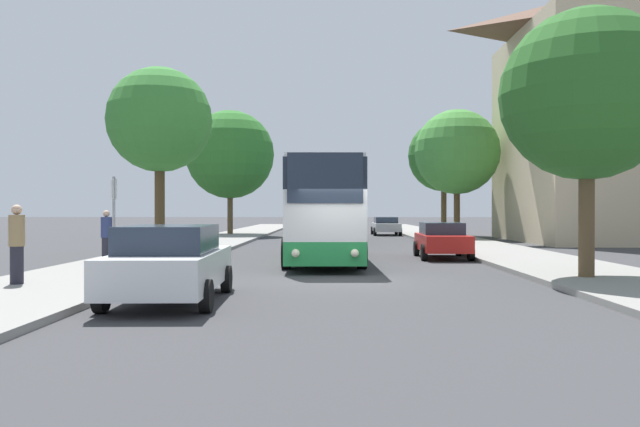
{
  "coord_description": "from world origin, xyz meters",
  "views": [
    {
      "loc": [
        -0.34,
        -16.86,
        1.89
      ],
      "look_at": [
        -0.86,
        13.68,
        1.72
      ],
      "focal_mm": 35.0,
      "sensor_mm": 36.0,
      "label": 1
    }
  ],
  "objects_px": {
    "bus_stop_sign": "(114,213)",
    "tree_right_near": "(444,156)",
    "pedestrian_waiting_far": "(17,244)",
    "parked_car_right_far": "(386,225)",
    "pedestrian_waiting_near": "(106,236)",
    "tree_right_mid": "(587,95)",
    "tree_right_far": "(457,152)",
    "parked_car_left_curb": "(170,262)",
    "bus_middle": "(320,213)",
    "parked_car_right_near": "(442,239)",
    "tree_left_near": "(230,155)",
    "bus_front": "(323,210)",
    "tree_left_far": "(160,121)"
  },
  "relations": [
    {
      "from": "bus_middle",
      "to": "tree_right_near",
      "type": "bearing_deg",
      "value": 45.1
    },
    {
      "from": "tree_left_far",
      "to": "tree_right_mid",
      "type": "bearing_deg",
      "value": -31.54
    },
    {
      "from": "parked_car_left_curb",
      "to": "pedestrian_waiting_near",
      "type": "height_order",
      "value": "pedestrian_waiting_near"
    },
    {
      "from": "bus_front",
      "to": "tree_left_far",
      "type": "height_order",
      "value": "tree_left_far"
    },
    {
      "from": "parked_car_left_curb",
      "to": "parked_car_right_far",
      "type": "height_order",
      "value": "parked_car_left_curb"
    },
    {
      "from": "bus_middle",
      "to": "tree_right_near",
      "type": "xyz_separation_m",
      "value": [
        8.98,
        8.35,
        4.17
      ]
    },
    {
      "from": "tree_left_near",
      "to": "tree_right_mid",
      "type": "bearing_deg",
      "value": -64.18
    },
    {
      "from": "parked_car_right_far",
      "to": "pedestrian_waiting_near",
      "type": "distance_m",
      "value": 28.85
    },
    {
      "from": "parked_car_left_curb",
      "to": "parked_car_right_near",
      "type": "bearing_deg",
      "value": 54.92
    },
    {
      "from": "parked_car_left_curb",
      "to": "bus_front",
      "type": "bearing_deg",
      "value": 71.66
    },
    {
      "from": "pedestrian_waiting_near",
      "to": "tree_left_near",
      "type": "height_order",
      "value": "tree_left_near"
    },
    {
      "from": "pedestrian_waiting_far",
      "to": "tree_right_far",
      "type": "xyz_separation_m",
      "value": [
        15.69,
        26.42,
        4.59
      ]
    },
    {
      "from": "pedestrian_waiting_far",
      "to": "tree_right_mid",
      "type": "xyz_separation_m",
      "value": [
        14.1,
        1.85,
        3.79
      ]
    },
    {
      "from": "parked_car_left_curb",
      "to": "pedestrian_waiting_near",
      "type": "distance_m",
      "value": 8.96
    },
    {
      "from": "bus_front",
      "to": "tree_left_far",
      "type": "bearing_deg",
      "value": 164.42
    },
    {
      "from": "tree_left_far",
      "to": "tree_right_far",
      "type": "bearing_deg",
      "value": 47.16
    },
    {
      "from": "bus_stop_sign",
      "to": "tree_right_mid",
      "type": "relative_size",
      "value": 0.38
    },
    {
      "from": "parked_car_right_far",
      "to": "pedestrian_waiting_near",
      "type": "relative_size",
      "value": 2.54
    },
    {
      "from": "bus_middle",
      "to": "tree_right_far",
      "type": "xyz_separation_m",
      "value": [
        8.94,
        3.38,
        3.98
      ]
    },
    {
      "from": "pedestrian_waiting_near",
      "to": "tree_right_mid",
      "type": "height_order",
      "value": "tree_right_mid"
    },
    {
      "from": "bus_middle",
      "to": "parked_car_right_near",
      "type": "height_order",
      "value": "bus_middle"
    },
    {
      "from": "parked_car_right_far",
      "to": "bus_stop_sign",
      "type": "bearing_deg",
      "value": 70.33
    },
    {
      "from": "bus_stop_sign",
      "to": "tree_right_near",
      "type": "relative_size",
      "value": 0.32
    },
    {
      "from": "tree_right_near",
      "to": "bus_middle",
      "type": "bearing_deg",
      "value": -137.09
    },
    {
      "from": "tree_right_mid",
      "to": "tree_right_far",
      "type": "height_order",
      "value": "tree_right_far"
    },
    {
      "from": "parked_car_right_far",
      "to": "parked_car_right_near",
      "type": "bearing_deg",
      "value": 90.17
    },
    {
      "from": "bus_front",
      "to": "pedestrian_waiting_far",
      "type": "height_order",
      "value": "bus_front"
    },
    {
      "from": "parked_car_right_near",
      "to": "tree_left_near",
      "type": "distance_m",
      "value": 24.53
    },
    {
      "from": "parked_car_right_near",
      "to": "pedestrian_waiting_far",
      "type": "height_order",
      "value": "pedestrian_waiting_far"
    },
    {
      "from": "parked_car_left_curb",
      "to": "tree_right_far",
      "type": "distance_m",
      "value": 30.91
    },
    {
      "from": "bus_middle",
      "to": "parked_car_right_near",
      "type": "relative_size",
      "value": 2.94
    },
    {
      "from": "tree_left_far",
      "to": "tree_right_near",
      "type": "bearing_deg",
      "value": 54.53
    },
    {
      "from": "tree_right_mid",
      "to": "tree_right_far",
      "type": "bearing_deg",
      "value": 86.3
    },
    {
      "from": "pedestrian_waiting_near",
      "to": "tree_right_near",
      "type": "xyz_separation_m",
      "value": [
        15.82,
        25.3,
        4.85
      ]
    },
    {
      "from": "parked_car_left_curb",
      "to": "pedestrian_waiting_far",
      "type": "distance_m",
      "value": 4.5
    },
    {
      "from": "parked_car_left_curb",
      "to": "bus_stop_sign",
      "type": "height_order",
      "value": "bus_stop_sign"
    },
    {
      "from": "bus_middle",
      "to": "tree_right_far",
      "type": "distance_m",
      "value": 10.35
    },
    {
      "from": "tree_right_near",
      "to": "tree_right_mid",
      "type": "height_order",
      "value": "tree_right_near"
    },
    {
      "from": "parked_car_left_curb",
      "to": "tree_right_mid",
      "type": "height_order",
      "value": "tree_right_mid"
    },
    {
      "from": "tree_left_far",
      "to": "parked_car_left_curb",
      "type": "bearing_deg",
      "value": -73.63
    },
    {
      "from": "parked_car_right_near",
      "to": "pedestrian_waiting_near",
      "type": "height_order",
      "value": "pedestrian_waiting_near"
    },
    {
      "from": "tree_left_far",
      "to": "tree_right_mid",
      "type": "distance_m",
      "value": 15.86
    },
    {
      "from": "tree_right_far",
      "to": "tree_right_near",
      "type": "bearing_deg",
      "value": 89.44
    },
    {
      "from": "pedestrian_waiting_near",
      "to": "pedestrian_waiting_far",
      "type": "height_order",
      "value": "pedestrian_waiting_far"
    },
    {
      "from": "tree_right_mid",
      "to": "bus_middle",
      "type": "bearing_deg",
      "value": 109.12
    },
    {
      "from": "bus_front",
      "to": "parked_car_right_near",
      "type": "height_order",
      "value": "bus_front"
    },
    {
      "from": "tree_left_near",
      "to": "tree_left_far",
      "type": "xyz_separation_m",
      "value": [
        0.54,
        -20.75,
        -0.49
      ]
    },
    {
      "from": "bus_stop_sign",
      "to": "tree_right_far",
      "type": "xyz_separation_m",
      "value": [
        14.44,
        23.4,
        3.87
      ]
    },
    {
      "from": "bus_middle",
      "to": "tree_left_near",
      "type": "relative_size",
      "value": 1.31
    },
    {
      "from": "pedestrian_waiting_far",
      "to": "parked_car_right_far",
      "type": "bearing_deg",
      "value": 26.86
    }
  ]
}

